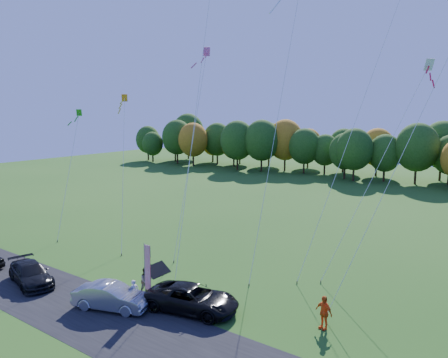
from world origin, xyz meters
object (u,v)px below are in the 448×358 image
Objects in this scene: silver_sedan at (111,296)px; person_east at (324,312)px; black_suv at (192,298)px; feather_flag at (147,267)px.

silver_sedan is 2.46× the size of person_east.
person_east is at bearing -82.80° from black_suv.
silver_sedan is 12.53m from person_east.
feather_flag is at bearing 92.90° from black_suv.
black_suv is 3.43m from feather_flag.
feather_flag reaches higher than black_suv.
black_suv is 1.20× the size of silver_sedan.
feather_flag is (-2.94, -0.81, 1.56)m from black_suv.
silver_sedan is (-4.13, -2.66, -0.01)m from black_suv.
black_suv is 7.69m from person_east.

